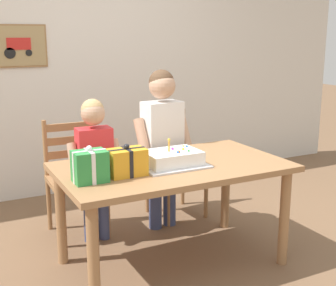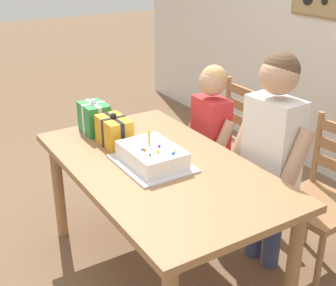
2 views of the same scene
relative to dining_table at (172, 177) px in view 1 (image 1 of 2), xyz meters
name	(u,v)px [view 1 (image 1 of 2)]	position (x,y,z in m)	size (l,w,h in m)	color
ground_plane	(172,263)	(0.00, 0.00, -0.63)	(20.00, 20.00, 0.00)	brown
back_wall	(85,63)	(0.00, 1.87, 0.67)	(6.40, 0.11, 2.60)	silver
dining_table	(172,177)	(0.00, 0.00, 0.00)	(1.53, 0.88, 0.73)	#9E7047
birthday_cake	(172,159)	(-0.02, -0.03, 0.14)	(0.44, 0.34, 0.19)	silver
gift_box_red_large	(127,162)	(-0.36, -0.09, 0.18)	(0.24, 0.15, 0.20)	gold
gift_box_beside_cake	(90,166)	(-0.61, -0.11, 0.19)	(0.20, 0.15, 0.22)	#2D8E42
chair_left	(75,177)	(-0.45, 0.82, -0.17)	(0.43, 0.43, 0.92)	#996B42
chair_right	(174,163)	(0.45, 0.82, -0.17)	(0.45, 0.45, 0.92)	#996B42
child_older	(162,134)	(0.22, 0.60, 0.16)	(0.49, 0.28, 1.31)	#38426B
child_younger	(95,156)	(-0.35, 0.61, 0.04)	(0.41, 0.24, 1.12)	#38426B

